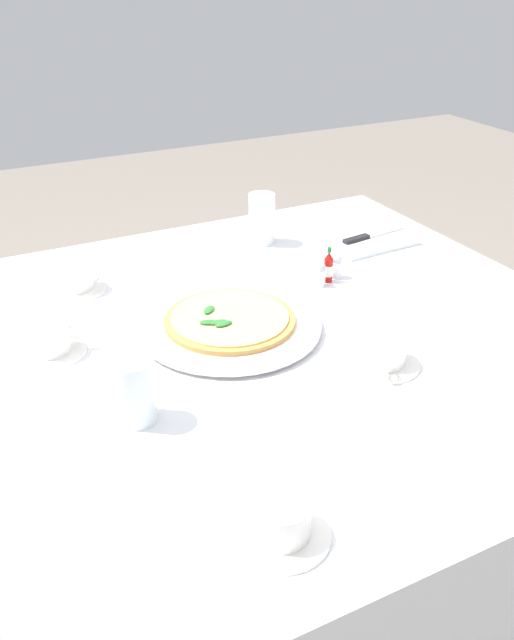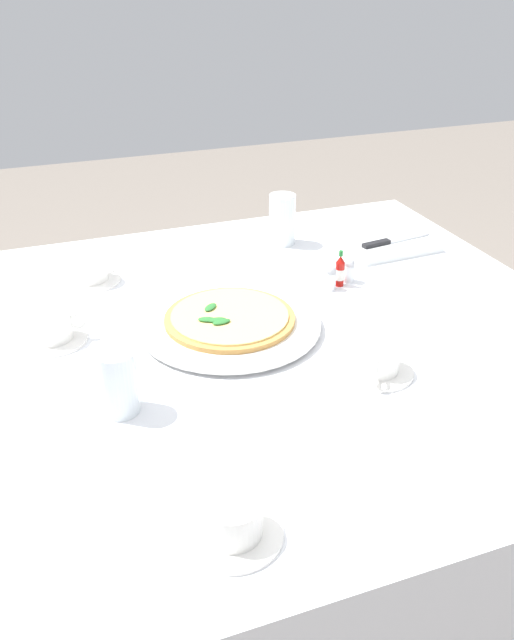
{
  "view_description": "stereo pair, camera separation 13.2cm",
  "coord_description": "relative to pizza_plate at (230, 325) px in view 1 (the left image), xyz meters",
  "views": [
    {
      "loc": [
        -0.57,
        -1.01,
        1.38
      ],
      "look_at": [
        -0.05,
        0.02,
        0.74
      ],
      "focal_mm": 37.96,
      "sensor_mm": 36.0,
      "label": 1
    },
    {
      "loc": [
        -0.45,
        -1.06,
        1.38
      ],
      "look_at": [
        -0.05,
        0.02,
        0.74
      ],
      "focal_mm": 37.96,
      "sensor_mm": 36.0,
      "label": 2
    }
  ],
  "objects": [
    {
      "name": "pizza",
      "position": [
        -0.0,
        -0.0,
        0.01
      ],
      "size": [
        0.26,
        0.26,
        0.02
      ],
      "color": "#C68E47",
      "rests_on": "pizza_plate"
    },
    {
      "name": "coffee_cup_center_back",
      "position": [
        0.19,
        -0.24,
        0.02
      ],
      "size": [
        0.13,
        0.13,
        0.06
      ],
      "color": "white",
      "rests_on": "dining_table"
    },
    {
      "name": "water_glass_near_right",
      "position": [
        0.26,
        0.37,
        0.05
      ],
      "size": [
        0.07,
        0.07,
        0.13
      ],
      "color": "white",
      "rests_on": "dining_table"
    },
    {
      "name": "dining_table",
      "position": [
        0.1,
        -0.04,
        -0.13
      ],
      "size": [
        1.21,
        1.21,
        0.72
      ],
      "color": "white",
      "rests_on": "ground_plane"
    },
    {
      "name": "ground_plane",
      "position": [
        0.1,
        -0.04,
        -0.73
      ],
      "size": [
        8.0,
        8.0,
        0.0
      ],
      "primitive_type": "plane",
      "color": "slate"
    },
    {
      "name": "coffee_cup_near_left",
      "position": [
        -0.16,
        -0.51,
        0.01
      ],
      "size": [
        0.13,
        0.13,
        0.06
      ],
      "color": "white",
      "rests_on": "dining_table"
    },
    {
      "name": "pepper_shaker",
      "position": [
        0.26,
        0.09,
        0.01
      ],
      "size": [
        0.03,
        0.03,
        0.06
      ],
      "color": "white",
      "rests_on": "dining_table"
    },
    {
      "name": "napkin_folded",
      "position": [
        0.5,
        0.24,
        -0.0
      ],
      "size": [
        0.23,
        0.14,
        0.02
      ],
      "rotation": [
        0.0,
        0.0,
        0.05
      ],
      "color": "white",
      "rests_on": "dining_table"
    },
    {
      "name": "coffee_cup_far_left",
      "position": [
        -0.33,
        0.07,
        0.02
      ],
      "size": [
        0.13,
        0.13,
        0.07
      ],
      "color": "white",
      "rests_on": "dining_table"
    },
    {
      "name": "hot_sauce_bottle",
      "position": [
        0.29,
        0.1,
        0.02
      ],
      "size": [
        0.02,
        0.02,
        0.08
      ],
      "color": "#B7140F",
      "rests_on": "dining_table"
    },
    {
      "name": "salt_shaker",
      "position": [
        0.32,
        0.11,
        0.01
      ],
      "size": [
        0.03,
        0.03,
        0.06
      ],
      "color": "white",
      "rests_on": "dining_table"
    },
    {
      "name": "dinner_knife",
      "position": [
        0.5,
        0.24,
        0.01
      ],
      "size": [
        0.2,
        0.04,
        0.01
      ],
      "rotation": [
        0.0,
        0.0,
        0.13
      ],
      "color": "silver",
      "rests_on": "napkin_folded"
    },
    {
      "name": "coffee_cup_far_right",
      "position": [
        -0.22,
        0.31,
        0.02
      ],
      "size": [
        0.13,
        0.13,
        0.07
      ],
      "color": "white",
      "rests_on": "dining_table"
    },
    {
      "name": "water_glass_right_edge",
      "position": [
        -0.25,
        -0.19,
        0.04
      ],
      "size": [
        0.07,
        0.07,
        0.11
      ],
      "color": "white",
      "rests_on": "dining_table"
    },
    {
      "name": "pizza_plate",
      "position": [
        0.0,
        0.0,
        0.0
      ],
      "size": [
        0.36,
        0.36,
        0.02
      ],
      "color": "white",
      "rests_on": "dining_table"
    }
  ]
}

